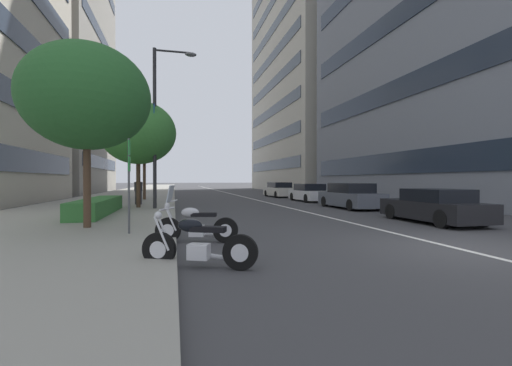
{
  "coord_description": "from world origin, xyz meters",
  "views": [
    {
      "loc": [
        -6.59,
        6.5,
        1.61
      ],
      "look_at": [
        11.62,
        2.15,
        1.45
      ],
      "focal_mm": 24.08,
      "sensor_mm": 36.0,
      "label": 1
    }
  ],
  "objects": [
    {
      "name": "office_tower_behind_plaza",
      "position": [
        41.85,
        26.23,
        23.88
      ],
      "size": [
        22.04,
        21.17,
        47.77
      ],
      "color": "gray",
      "rests_on": "ground"
    },
    {
      "name": "street_tree_mid_sidewalk",
      "position": [
        20.59,
        8.69,
        4.19
      ],
      "size": [
        3.12,
        3.12,
        5.38
      ],
      "color": "#473323",
      "rests_on": "sidewalk_right_plaza"
    },
    {
      "name": "street_tree_far_plaza",
      "position": [
        4.91,
        9.11,
        4.16
      ],
      "size": [
        3.81,
        3.81,
        5.64
      ],
      "color": "#473323",
      "rests_on": "sidewalk_right_plaza"
    },
    {
      "name": "car_following_behind",
      "position": [
        17.74,
        -3.49,
        0.63
      ],
      "size": [
        4.19,
        2.02,
        1.33
      ],
      "rotation": [
        0.0,
        0.0,
        0.04
      ],
      "color": "silver",
      "rests_on": "ground"
    },
    {
      "name": "office_tower_near_left",
      "position": [
        45.24,
        -15.99,
        24.56
      ],
      "size": [
        28.26,
        15.18,
        49.12
      ],
      "color": "#B7B2A3",
      "rests_on": "ground"
    },
    {
      "name": "ground_plane",
      "position": [
        0.0,
        0.0,
        0.0
      ],
      "size": [
        400.0,
        400.0,
        0.0
      ],
      "primitive_type": "plane",
      "color": "#3A3A3D"
    },
    {
      "name": "sidewalk_right_plaza",
      "position": [
        30.0,
        10.57,
        0.07
      ],
      "size": [
        160.0,
        8.24,
        0.15
      ],
      "primitive_type": "cube",
      "color": "gray",
      "rests_on": "ground"
    },
    {
      "name": "car_lead_in_lane",
      "position": [
        11.19,
        -3.29,
        0.68
      ],
      "size": [
        4.72,
        1.92,
        1.43
      ],
      "rotation": [
        0.0,
        0.0,
        0.01
      ],
      "color": "#4C515B",
      "rests_on": "ground"
    },
    {
      "name": "street_lamp_with_banners",
      "position": [
        11.85,
        7.17,
        5.1
      ],
      "size": [
        1.26,
        2.23,
        8.27
      ],
      "color": "#232326",
      "rests_on": "sidewalk_right_plaza"
    },
    {
      "name": "parking_sign_by_curb",
      "position": [
        3.35,
        7.7,
        1.78
      ],
      "size": [
        0.32,
        0.06,
        2.6
      ],
      "color": "#47494C",
      "rests_on": "sidewalk_right_plaza"
    },
    {
      "name": "motorcycle_mid_row",
      "position": [
        2.35,
        5.97,
        0.44
      ],
      "size": [
        0.74,
        2.1,
        1.48
      ],
      "rotation": [
        0.0,
        0.0,
        1.33
      ],
      "color": "black",
      "rests_on": "ground"
    },
    {
      "name": "car_far_down_avenue",
      "position": [
        4.45,
        -3.05,
        0.61
      ],
      "size": [
        4.33,
        1.92,
        1.28
      ],
      "rotation": [
        0.0,
        0.0,
        -0.02
      ],
      "color": "black",
      "rests_on": "ground"
    },
    {
      "name": "motorcycle_second_in_row",
      "position": [
        -0.24,
        6.08,
        0.42
      ],
      "size": [
        1.03,
        2.06,
        1.1
      ],
      "rotation": [
        0.0,
        0.0,
        1.16
      ],
      "color": "black",
      "rests_on": "ground"
    },
    {
      "name": "car_mid_block_traffic",
      "position": [
        24.79,
        -3.29,
        0.67
      ],
      "size": [
        4.61,
        2.02,
        1.4
      ],
      "rotation": [
        0.0,
        0.0,
        0.05
      ],
      "color": "beige",
      "rests_on": "ground"
    },
    {
      "name": "pedestrian_on_plaza",
      "position": [
        15.12,
        8.59,
        0.94
      ],
      "size": [
        0.41,
        0.47,
        1.57
      ],
      "rotation": [
        0.0,
        0.0,
        5.83
      ],
      "color": "#2D2D33",
      "rests_on": "sidewalk_right_plaza"
    },
    {
      "name": "lane_centre_stripe",
      "position": [
        35.0,
        0.0,
        0.0
      ],
      "size": [
        110.0,
        0.16,
        0.01
      ],
      "primitive_type": "cube",
      "color": "silver",
      "rests_on": "ground"
    },
    {
      "name": "clipped_hedge_bed",
      "position": [
        9.44,
        9.71,
        0.48
      ],
      "size": [
        6.38,
        1.1,
        0.66
      ],
      "primitive_type": "cube",
      "color": "#337033",
      "rests_on": "sidewalk_right_plaza"
    },
    {
      "name": "street_tree_by_lamp_post",
      "position": [
        12.73,
        8.37,
        4.15
      ],
      "size": [
        3.98,
        3.98,
        5.7
      ],
      "color": "#473323",
      "rests_on": "sidewalk_right_plaza"
    }
  ]
}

